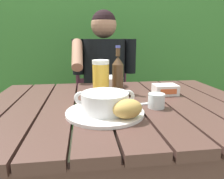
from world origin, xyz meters
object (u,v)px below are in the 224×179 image
object	(u,v)px
bread_roll	(127,109)
beer_bottle	(118,74)
person_eating	(105,80)
diner_bowl	(111,82)
chair_near_diner	(103,101)
butter_tub	(165,90)
serving_plate	(105,112)
table_knife	(135,105)
water_glass_small	(156,101)
soup_bowl	(105,101)
beer_glass	(101,79)

from	to	relation	value
bread_roll	beer_bottle	distance (m)	0.39
person_eating	diner_bowl	bearing A→B (deg)	-89.54
chair_near_diner	butter_tub	size ratio (longest dim) A/B	8.70
beer_bottle	chair_near_diner	bearing A→B (deg)	91.17
chair_near_diner	person_eating	world-z (taller)	person_eating
diner_bowl	beer_bottle	bearing A→B (deg)	-85.00
serving_plate	table_knife	bearing A→B (deg)	30.59
water_glass_small	diner_bowl	size ratio (longest dim) A/B	0.44
soup_bowl	bread_roll	size ratio (longest dim) A/B	1.80
soup_bowl	beer_glass	world-z (taller)	beer_glass
serving_plate	beer_glass	distance (m)	0.26
table_knife	water_glass_small	bearing A→B (deg)	-24.10
serving_plate	water_glass_small	distance (m)	0.22
chair_near_diner	person_eating	size ratio (longest dim) A/B	0.83
soup_bowl	beer_glass	bearing A→B (deg)	88.74
person_eating	butter_tub	distance (m)	0.63
serving_plate	water_glass_small	bearing A→B (deg)	11.30
bread_roll	butter_tub	bearing A→B (deg)	50.71
chair_near_diner	table_knife	size ratio (longest dim) A/B	6.45
beer_bottle	diner_bowl	distance (m)	0.18
table_knife	diner_bowl	world-z (taller)	diner_bowl
serving_plate	diner_bowl	distance (m)	0.48
soup_bowl	butter_tub	xyz separation A→B (m)	(0.34, 0.24, -0.02)
soup_bowl	beer_bottle	xyz separation A→B (m)	(0.10, 0.30, 0.05)
serving_plate	bread_roll	xyz separation A→B (m)	(0.07, -0.08, 0.04)
serving_plate	water_glass_small	world-z (taller)	water_glass_small
person_eating	bread_roll	distance (m)	0.90
person_eating	beer_bottle	xyz separation A→B (m)	(0.02, -0.52, 0.13)
chair_near_diner	diner_bowl	size ratio (longest dim) A/B	6.63
beer_bottle	bread_roll	bearing A→B (deg)	-94.20
serving_plate	bread_roll	world-z (taller)	bread_roll
table_knife	diner_bowl	distance (m)	0.39
butter_tub	diner_bowl	distance (m)	0.34
bread_roll	beer_bottle	bearing A→B (deg)	85.80
soup_bowl	water_glass_small	world-z (taller)	soup_bowl
beer_glass	chair_near_diner	bearing A→B (deg)	84.25
beer_bottle	person_eating	bearing A→B (deg)	91.94
diner_bowl	person_eating	bearing A→B (deg)	90.46
chair_near_diner	butter_tub	world-z (taller)	chair_near_diner
beer_bottle	table_knife	distance (m)	0.25
beer_bottle	diner_bowl	bearing A→B (deg)	95.00
serving_plate	water_glass_small	size ratio (longest dim) A/B	4.32
water_glass_small	table_knife	world-z (taller)	water_glass_small
person_eating	bread_roll	bearing A→B (deg)	-90.68
serving_plate	bread_roll	bearing A→B (deg)	-49.40
soup_bowl	table_knife	distance (m)	0.16
bread_roll	beer_glass	distance (m)	0.33
serving_plate	beer_bottle	xyz separation A→B (m)	(0.10, 0.30, 0.10)
chair_near_diner	water_glass_small	size ratio (longest dim) A/B	14.95
person_eating	serving_plate	size ratio (longest dim) A/B	4.16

